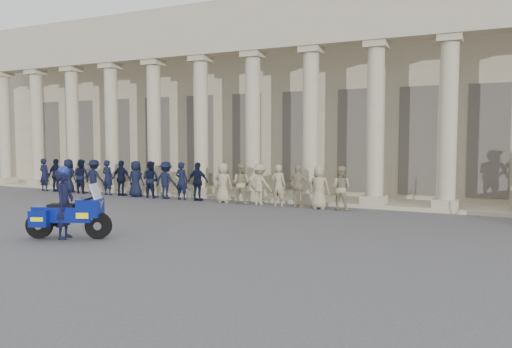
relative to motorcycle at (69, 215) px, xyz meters
name	(u,v)px	position (x,y,z in m)	size (l,w,h in m)	color
ground	(166,235)	(2.01, 1.52, -0.64)	(90.00, 90.00, 0.00)	#4B4B4E
building	(331,103)	(2.01, 16.27, 3.89)	(40.00, 12.50, 9.00)	tan
officer_rank	(172,180)	(-2.57, 8.22, 0.18)	(16.02, 0.62, 1.64)	black
motorcycle	(69,215)	(0.00, 0.00, 0.00)	(2.16, 1.38, 1.47)	black
rider	(64,203)	(-0.12, -0.05, 0.32)	(0.68, 0.79, 1.94)	black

